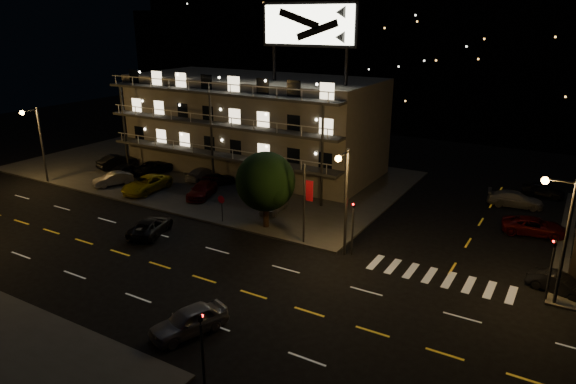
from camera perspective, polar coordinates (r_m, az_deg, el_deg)
The scene contains 29 objects.
ground at distance 36.51m, azimuth -11.76°, elevation -8.70°, with size 140.00×140.00×0.00m, color black.
curb_nw at distance 59.13m, azimuth -9.06°, elevation 2.31°, with size 44.00×24.00×0.15m, color #393936.
motel at distance 58.52m, azimuth -3.80°, elevation 7.65°, with size 28.00×13.80×18.10m.
hill_backdrop at distance 96.74m, azimuth 13.85°, elevation 15.27°, with size 120.00×25.00×24.00m.
streetlight_nw at distance 58.90m, azimuth -26.06°, elevation 5.47°, with size 0.44×1.92×8.00m.
streetlight_nc at distance 36.35m, azimuth 6.30°, elevation -0.02°, with size 0.44×1.92×8.00m.
streetlight_ne at distance 33.94m, azimuth 28.06°, elevation -3.60°, with size 1.92×0.44×8.00m.
signal_nw at distance 37.49m, azimuth 7.22°, elevation -3.37°, with size 0.20×0.27×4.60m.
signal_sw at distance 24.57m, azimuth -9.52°, elevation -16.36°, with size 0.20×0.27×4.60m.
signal_ne at distance 35.02m, azimuth 27.25°, elevation -7.08°, with size 0.27×0.20×4.60m.
banner_north at distance 38.67m, azimuth 1.90°, elevation -1.15°, with size 0.83×0.16×6.40m.
stop_sign at distance 43.59m, azimuth -7.39°, elevation -1.36°, with size 0.91×0.11×2.61m.
tree at distance 41.55m, azimuth -2.56°, elevation 1.00°, with size 5.05×4.86×6.36m.
lot_car_0 at distance 57.88m, azimuth -18.06°, elevation 2.11°, with size 1.81×4.49×1.53m, color black.
lot_car_1 at distance 56.07m, azimuth -18.87°, elevation 1.38°, with size 1.39×4.00×1.32m, color gray.
lot_car_2 at distance 52.99m, azimuth -15.45°, elevation 0.86°, with size 2.55×5.53×1.54m, color gold.
lot_car_3 at distance 50.33m, azimuth -9.51°, elevation 0.24°, with size 1.89×4.65×1.35m, color #510B0B.
lot_car_4 at distance 45.86m, azimuth -1.58°, elevation -1.42°, with size 1.46×3.63×1.24m, color gray.
lot_car_5 at distance 62.50m, azimuth -18.45°, elevation 3.25°, with size 1.58×4.52×1.49m, color black.
lot_car_6 at distance 59.08m, azimuth -14.70°, elevation 2.68°, with size 2.30×4.98×1.38m, color black.
lot_car_7 at distance 55.72m, azimuth -9.45°, elevation 2.04°, with size 1.82×4.47×1.30m, color gray.
lot_car_8 at distance 53.55m, azimuth -7.94°, elevation 1.45°, with size 1.56×3.87×1.32m, color black.
lot_car_9 at distance 50.24m, azimuth -2.21°, elevation 0.48°, with size 1.45×4.16×1.37m, color #510B0B.
side_car_0 at distance 37.20m, azimuth 27.96°, elevation -9.02°, with size 1.34×3.85×1.27m, color black.
side_car_1 at distance 45.90m, azimuth 25.72°, elevation -3.46°, with size 2.28×4.95×1.38m, color #510B0B.
side_car_2 at distance 51.90m, azimuth 23.93°, elevation -0.73°, with size 1.98×4.88×1.42m, color gray.
side_car_3 at distance 56.04m, azimuth 26.49°, elevation 0.22°, with size 1.55×3.84×1.31m, color black.
road_car_east at distance 29.70m, azimuth -10.95°, elevation -13.85°, with size 1.78×4.43×1.51m, color gray.
road_car_west at distance 42.92m, azimuth -15.00°, elevation -3.70°, with size 2.20×4.77×1.32m, color black.
Camera 1 is at (22.38, -23.58, 16.61)m, focal length 32.00 mm.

